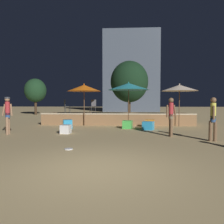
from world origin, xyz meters
TOP-DOWN VIEW (x-y plane):
  - ground_plane at (0.00, 0.00)m, footprint 120.00×120.00m
  - wooden_deck at (0.18, 10.59)m, footprint 10.12×2.82m
  - patio_umbrella_0 at (0.91, 9.19)m, footprint 2.65×2.65m
  - patio_umbrella_1 at (-1.95, 9.07)m, footprint 2.15×2.15m
  - patio_umbrella_2 at (4.06, 8.90)m, footprint 2.23×2.23m
  - cube_seat_0 at (1.97, 7.20)m, footprint 0.73×0.73m
  - cube_seat_1 at (0.83, 7.67)m, footprint 0.61×0.61m
  - cube_seat_2 at (2.17, 8.24)m, footprint 0.63×0.63m
  - cube_seat_3 at (-2.20, 5.51)m, footprint 0.49×0.49m
  - cube_seat_4 at (-2.65, 7.56)m, footprint 0.64×0.64m
  - person_1 at (-4.87, 5.09)m, footprint 0.51×0.30m
  - person_2 at (2.73, 4.93)m, footprint 0.46×0.30m
  - person_3 at (4.12, 3.82)m, footprint 0.29×0.47m
  - bistro_chair_0 at (-1.54, 10.22)m, footprint 0.47×0.47m
  - bistro_chair_1 at (-3.33, 9.73)m, footprint 0.46×0.46m
  - frisbee_disc at (-1.14, 2.02)m, footprint 0.27×0.27m
  - background_tree_0 at (1.11, 17.01)m, footprint 3.74×3.74m
  - background_tree_1 at (-9.83, 20.21)m, footprint 2.51×2.51m
  - distant_building at (1.59, 29.69)m, footprint 8.49×4.48m

SIDE VIEW (x-z plane):
  - ground_plane at x=0.00m, z-range 0.00..0.00m
  - frisbee_disc at x=-1.14m, z-range 0.00..0.03m
  - cube_seat_3 at x=-2.20m, z-range 0.00..0.42m
  - cube_seat_0 at x=1.97m, z-range 0.00..0.45m
  - cube_seat_1 at x=0.83m, z-range 0.00..0.46m
  - cube_seat_2 at x=2.17m, z-range 0.00..0.46m
  - cube_seat_4 at x=-2.65m, z-range 0.00..0.50m
  - wooden_deck at x=0.18m, z-range -0.04..0.75m
  - person_3 at x=4.12m, z-range 0.07..1.80m
  - person_2 at x=2.73m, z-range 0.08..1.80m
  - person_1 at x=-4.87m, z-range 0.12..1.90m
  - bistro_chair_0 at x=-1.54m, z-range 0.88..1.78m
  - bistro_chair_1 at x=-3.33m, z-range 0.88..1.78m
  - patio_umbrella_2 at x=4.06m, z-range 1.06..3.73m
  - patio_umbrella_1 at x=-1.95m, z-range 1.07..3.78m
  - patio_umbrella_0 at x=0.91m, z-range 1.11..3.93m
  - background_tree_1 at x=-9.83m, z-range 0.72..4.97m
  - background_tree_0 at x=1.11m, z-range 0.73..6.31m
  - distant_building at x=1.59m, z-range 0.00..12.27m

